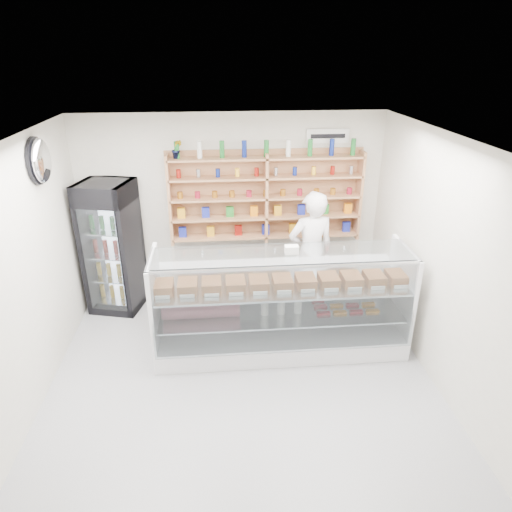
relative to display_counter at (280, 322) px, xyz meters
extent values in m
plane|color=#9E9EA2|center=(-0.53, -0.87, -0.37)|extent=(5.00, 5.00, 0.00)
plane|color=white|center=(-0.53, -0.87, 2.43)|extent=(5.00, 5.00, 0.00)
plane|color=beige|center=(-0.53, 1.63, 1.03)|extent=(4.50, 0.00, 4.50)
plane|color=beige|center=(-2.78, -0.87, 1.03)|extent=(0.00, 5.00, 5.00)
plane|color=beige|center=(1.72, -0.87, 1.03)|extent=(0.00, 5.00, 5.00)
cube|color=white|center=(0.00, -0.01, -0.24)|extent=(3.16, 0.90, 0.26)
cube|color=white|center=(0.00, 0.40, 0.22)|extent=(3.16, 0.05, 0.66)
cube|color=silver|center=(0.00, -0.01, 0.16)|extent=(3.03, 0.79, 0.02)
cube|color=silver|center=(0.00, -0.01, 0.55)|extent=(3.10, 0.82, 0.02)
cube|color=silver|center=(0.00, -0.45, 0.44)|extent=(3.10, 0.13, 1.10)
cube|color=silver|center=(0.00, -0.07, 1.00)|extent=(3.10, 0.63, 0.01)
imported|color=silver|center=(0.56, 0.91, 0.55)|extent=(0.73, 0.54, 1.84)
cube|color=black|center=(-2.29, 1.27, 0.60)|extent=(0.84, 0.83, 1.94)
cube|color=#26053A|center=(-2.21, 0.96, 1.42)|extent=(0.67, 0.20, 0.27)
cube|color=silver|center=(-2.21, 0.94, 0.51)|extent=(0.57, 0.16, 1.53)
cube|color=#A26C4C|center=(-1.43, 1.47, 1.22)|extent=(0.04, 0.28, 1.33)
cube|color=#A26C4C|center=(-0.03, 1.47, 1.22)|extent=(0.04, 0.28, 1.33)
cube|color=#A26C4C|center=(1.37, 1.47, 1.22)|extent=(0.04, 0.28, 1.33)
cube|color=#A26C4C|center=(-0.03, 1.47, 0.63)|extent=(2.80, 0.28, 0.03)
cube|color=#A26C4C|center=(-0.03, 1.47, 0.93)|extent=(2.80, 0.28, 0.03)
cube|color=#A26C4C|center=(-0.03, 1.47, 1.23)|extent=(2.80, 0.28, 0.03)
cube|color=#A26C4C|center=(-0.03, 1.47, 1.53)|extent=(2.80, 0.28, 0.03)
cube|color=#A26C4C|center=(-0.03, 1.47, 1.81)|extent=(2.80, 0.28, 0.03)
imported|color=#1E6626|center=(-1.28, 1.47, 1.95)|extent=(0.16, 0.13, 0.26)
ellipsoid|color=silver|center=(-2.70, 0.33, 2.08)|extent=(0.15, 0.50, 0.50)
cube|color=white|center=(0.87, 1.60, 2.08)|extent=(0.62, 0.03, 0.20)
camera|label=1|loc=(-0.76, -4.96, 3.23)|focal=32.00mm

